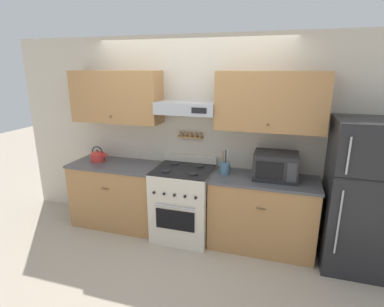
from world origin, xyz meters
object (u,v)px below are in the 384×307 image
object	(u,v)px
microwave	(275,166)
utensil_crock	(225,168)
tea_kettle	(98,156)
stove_range	(184,203)
refrigerator	(367,197)

from	to	relation	value
microwave	utensil_crock	size ratio (longest dim) A/B	1.64
tea_kettle	stove_range	bearing A→B (deg)	-3.09
refrigerator	stove_range	bearing A→B (deg)	179.46
refrigerator	tea_kettle	bearing A→B (deg)	178.48
microwave	utensil_crock	bearing A→B (deg)	-178.28
stove_range	refrigerator	distance (m)	2.10
utensil_crock	microwave	bearing A→B (deg)	1.72
microwave	tea_kettle	bearing A→B (deg)	-179.57
tea_kettle	microwave	distance (m)	2.38
stove_range	microwave	size ratio (longest dim) A/B	2.07
utensil_crock	refrigerator	bearing A→B (deg)	-3.27
stove_range	tea_kettle	world-z (taller)	tea_kettle
stove_range	tea_kettle	bearing A→B (deg)	176.91
refrigerator	tea_kettle	world-z (taller)	refrigerator
tea_kettle	utensil_crock	xyz separation A→B (m)	(1.79, 0.00, 0.00)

